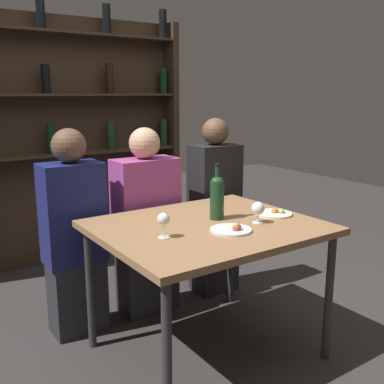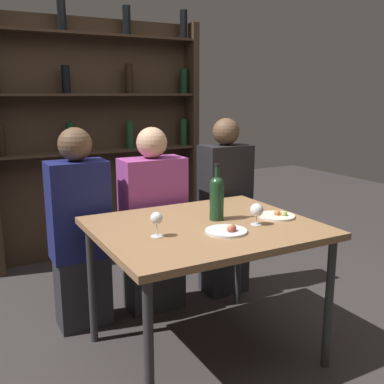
% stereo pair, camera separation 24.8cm
% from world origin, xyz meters
% --- Properties ---
extents(ground_plane, '(10.00, 10.00, 0.00)m').
position_xyz_m(ground_plane, '(0.00, 0.00, 0.00)').
color(ground_plane, '#332D2D').
extents(dining_table, '(1.14, 0.96, 0.76)m').
position_xyz_m(dining_table, '(0.00, 0.00, 0.69)').
color(dining_table, olive).
rests_on(dining_table, ground_plane).
extents(wine_rack_wall, '(1.84, 0.21, 2.16)m').
position_xyz_m(wine_rack_wall, '(0.00, 1.84, 1.12)').
color(wine_rack_wall, '#38281C').
rests_on(wine_rack_wall, ground_plane).
extents(wine_bottle, '(0.08, 0.08, 0.31)m').
position_xyz_m(wine_bottle, '(0.11, 0.05, 0.89)').
color(wine_bottle, '#19381E').
rests_on(wine_bottle, dining_table).
extents(wine_glass_0, '(0.06, 0.06, 0.12)m').
position_xyz_m(wine_glass_0, '(-0.31, -0.07, 0.84)').
color(wine_glass_0, silver).
rests_on(wine_glass_0, dining_table).
extents(wine_glass_1, '(0.07, 0.07, 0.12)m').
position_xyz_m(wine_glass_1, '(0.24, -0.13, 0.84)').
color(wine_glass_1, silver).
rests_on(wine_glass_1, dining_table).
extents(food_plate_0, '(0.20, 0.20, 0.04)m').
position_xyz_m(food_plate_0, '(0.43, -0.07, 0.77)').
color(food_plate_0, silver).
rests_on(food_plate_0, dining_table).
extents(food_plate_1, '(0.21, 0.21, 0.05)m').
position_xyz_m(food_plate_1, '(0.03, -0.18, 0.77)').
color(food_plate_1, silver).
rests_on(food_plate_1, dining_table).
extents(seated_person_left, '(0.35, 0.22, 1.25)m').
position_xyz_m(seated_person_left, '(-0.51, 0.65, 0.59)').
color(seated_person_left, '#26262B').
rests_on(seated_person_left, ground_plane).
extents(seated_person_center, '(0.41, 0.22, 1.23)m').
position_xyz_m(seated_person_center, '(-0.02, 0.65, 0.58)').
color(seated_person_center, '#26262B').
rests_on(seated_person_center, ground_plane).
extents(seated_person_right, '(0.34, 0.22, 1.27)m').
position_xyz_m(seated_person_right, '(0.54, 0.65, 0.61)').
color(seated_person_right, '#26262B').
rests_on(seated_person_right, ground_plane).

